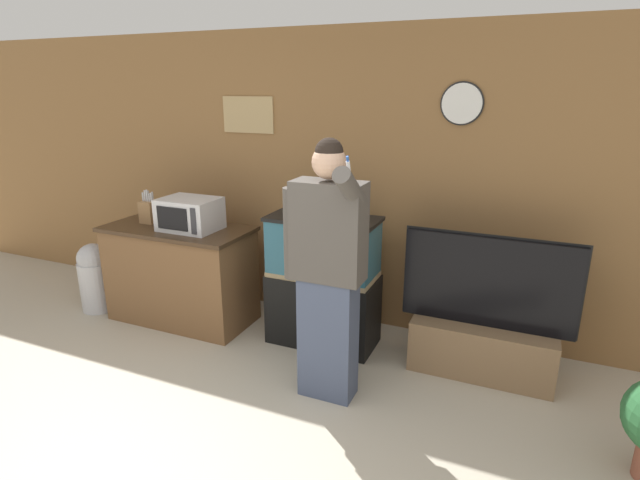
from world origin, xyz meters
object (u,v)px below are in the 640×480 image
at_px(knife_block, 148,211).
at_px(aquarium_on_stand, 323,281).
at_px(microwave, 190,214).
at_px(counter_island, 181,274).
at_px(tv_on_stand, 483,334).
at_px(trash_bin, 95,276).
at_px(person_standing, 327,270).

height_order(knife_block, aquarium_on_stand, knife_block).
bearing_deg(microwave, knife_block, 176.69).
relative_size(counter_island, knife_block, 4.34).
bearing_deg(knife_block, counter_island, -3.16).
height_order(tv_on_stand, trash_bin, tv_on_stand).
height_order(knife_block, trash_bin, knife_block).
bearing_deg(counter_island, person_standing, -18.71).
bearing_deg(person_standing, trash_bin, 171.12).
distance_m(tv_on_stand, person_standing, 1.37).
height_order(knife_block, person_standing, person_standing).
bearing_deg(tv_on_stand, aquarium_on_stand, -178.53).
distance_m(counter_island, person_standing, 1.87).
relative_size(aquarium_on_stand, trash_bin, 1.65).
bearing_deg(knife_block, person_standing, -16.31).
distance_m(person_standing, trash_bin, 2.71).
bearing_deg(tv_on_stand, person_standing, -143.57).
bearing_deg(trash_bin, microwave, 8.48).
relative_size(person_standing, trash_bin, 2.69).
distance_m(knife_block, person_standing, 2.12).
bearing_deg(trash_bin, counter_island, 10.59).
bearing_deg(trash_bin, person_standing, -8.88).
bearing_deg(trash_bin, aquarium_on_stand, 7.03).
xyz_separation_m(microwave, trash_bin, (-1.07, -0.16, -0.70)).
height_order(counter_island, microwave, microwave).
bearing_deg(person_standing, knife_block, 163.69).
relative_size(counter_island, aquarium_on_stand, 1.22).
height_order(counter_island, knife_block, knife_block).
bearing_deg(person_standing, counter_island, 161.29).
distance_m(counter_island, microwave, 0.61).
xyz_separation_m(counter_island, knife_block, (-0.33, 0.02, 0.56)).
bearing_deg(tv_on_stand, knife_block, -177.57).
bearing_deg(microwave, person_standing, -20.18).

